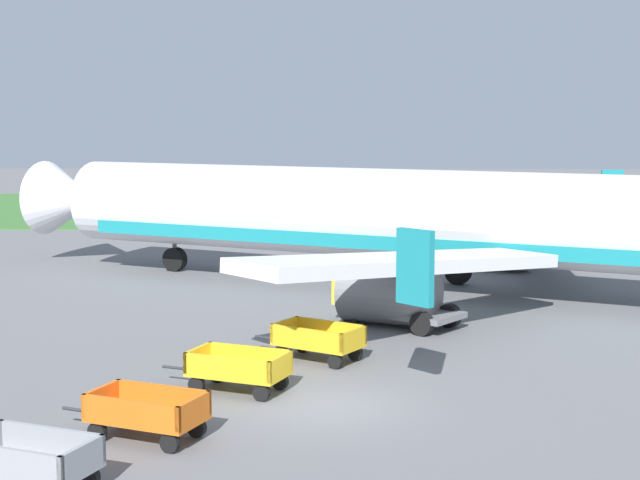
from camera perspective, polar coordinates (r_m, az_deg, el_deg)
The scene contains 8 objects.
ground_plane at distance 24.57m, azimuth 0.29°, elevation -9.66°, with size 220.00×220.00×0.00m, color slate.
grass_strip at distance 75.23m, azimuth 0.56°, elevation 1.83°, with size 220.00×28.00×0.06m, color #3D7033.
airplane at distance 40.09m, azimuth 5.21°, elevation 1.37°, with size 35.50×29.17×11.34m.
baggage_cart_nearest at distance 19.90m, azimuth -16.65°, elevation -12.28°, with size 3.58×2.21×1.07m.
baggage_cart_second_in_row at distance 22.31m, azimuth -10.13°, elevation -9.93°, with size 3.56×2.25×1.07m.
baggage_cart_third_in_row at distance 25.71m, azimuth -4.82°, elevation -7.53°, with size 3.57×2.23×1.07m.
baggage_cart_fourth_in_row at distance 28.80m, azimuth -0.13°, elevation -5.89°, with size 3.40×2.51×1.07m.
service_truck_beside_carts at distance 34.04m, azimuth 3.43°, elevation -2.99°, with size 4.61×4.21×2.10m.
Camera 1 is at (0.16, -23.51, 7.16)m, focal length 54.65 mm.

